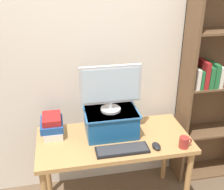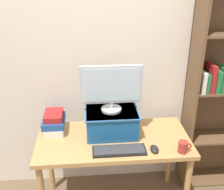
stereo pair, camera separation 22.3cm
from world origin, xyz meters
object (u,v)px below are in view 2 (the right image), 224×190
Objects in this scene: keyboard at (119,150)px; coffee_mug at (183,147)px; computer_mouse at (154,149)px; book_stack at (54,122)px; riser_box at (111,121)px; computer_monitor at (111,87)px; desk at (113,147)px.

coffee_mug is (0.49, -0.04, 0.03)m from keyboard.
computer_mouse is 0.89m from book_stack.
coffee_mug is (0.53, -0.33, -0.07)m from riser_box.
computer_monitor is 4.83× the size of computer_mouse.
book_stack is 1.10m from coffee_mug.
computer_mouse is at bearing -43.43° from computer_monitor.
desk is 0.23m from riser_box.
coffee_mug is at bearing -24.18° from desk.
book_stack is at bearing 172.15° from riser_box.
book_stack reaches higher than coffee_mug.
book_stack is (-0.49, 0.07, -0.34)m from computer_monitor.
riser_box is 4.32× the size of computer_mouse.
computer_mouse is (0.28, -0.01, 0.01)m from keyboard.
riser_box reaches higher than coffee_mug.
computer_monitor is (-0.01, 0.09, 0.52)m from desk.
riser_box is 0.31m from keyboard.
keyboard is at bearing -81.78° from desk.
book_stack is 2.38× the size of coffee_mug.
computer_mouse is 0.41× the size of book_stack.
desk is 11.92× the size of coffee_mug.
book_stack is at bearing 171.98° from computer_monitor.
coffee_mug is at bearing -8.35° from computer_mouse.
computer_mouse is at bearing -43.58° from riser_box.
coffee_mug is at bearing -31.80° from riser_box.
coffee_mug is at bearing -31.68° from computer_monitor.
riser_box is (-0.01, 0.09, 0.21)m from desk.
book_stack is at bearing 158.80° from coffee_mug.
desk is at bearing 98.22° from keyboard.
riser_box is 0.32m from computer_monitor.
keyboard is 3.89× the size of coffee_mug.
computer_mouse is (0.31, -0.30, -0.10)m from riser_box.
riser_box reaches higher than computer_mouse.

